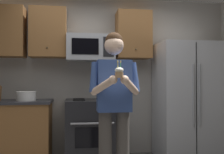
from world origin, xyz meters
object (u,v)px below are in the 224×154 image
microwave (90,48)px  cupcake (119,72)px  refrigerator (186,100)px  person (114,100)px  oven_range (91,130)px  bowl_large_white (26,96)px

microwave → cupcake: size_ratio=4.26×
microwave → refrigerator: microwave is taller
refrigerator → person: (-1.30, -1.00, 0.10)m
oven_range → bowl_large_white: bowl_large_white is taller
bowl_large_white → person: 1.54m
oven_range → cupcake: cupcake is taller
bowl_large_white → person: person is taller
oven_range → microwave: bearing=90.0°
refrigerator → oven_range: bearing=178.5°
person → cupcake: (-0.00, -0.33, 0.30)m
bowl_large_white → refrigerator: bearing=-0.6°
microwave → cupcake: microwave is taller
cupcake → oven_range: bearing=98.2°
cupcake → microwave: bearing=97.5°
microwave → refrigerator: size_ratio=0.41×
bowl_large_white → cupcake: bearing=-49.9°
bowl_large_white → person: size_ratio=0.16×
microwave → cupcake: (0.20, -1.49, -0.43)m
oven_range → microwave: microwave is taller
oven_range → person: bearing=-79.3°
oven_range → microwave: (0.00, 0.12, 1.26)m
person → cupcake: size_ratio=10.13×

